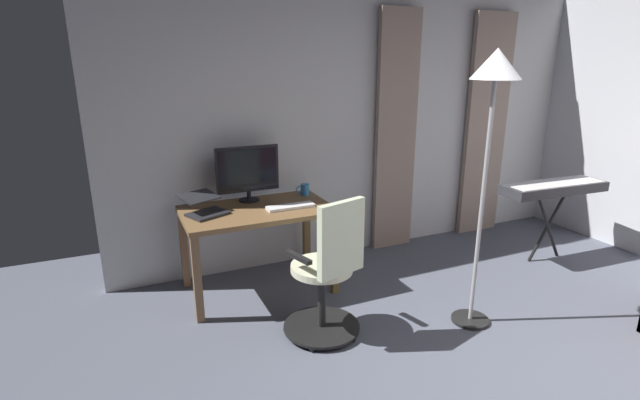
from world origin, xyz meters
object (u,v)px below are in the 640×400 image
office_chair (328,275)px  piano_keyboard (553,189)px  laptop (204,207)px  desk (257,220)px  computer_monitor (248,171)px  mug_coffee (304,189)px  floor_lamp (493,95)px  computer_keyboard (291,207)px

office_chair → piano_keyboard: size_ratio=0.96×
office_chair → laptop: bearing=109.7°
desk → computer_monitor: 0.44m
computer_monitor → mug_coffee: (-0.51, 0.03, -0.21)m
desk → floor_lamp: size_ratio=0.61×
computer_monitor → piano_keyboard: size_ratio=0.50×
computer_keyboard → laptop: bearing=-11.2°
computer_monitor → mug_coffee: 0.55m
office_chair → mug_coffee: 1.17m
office_chair → mug_coffee: office_chair is taller
desk → mug_coffee: (-0.51, -0.21, 0.15)m
mug_coffee → piano_keyboard: size_ratio=0.12×
computer_keyboard → mug_coffee: bearing=-128.8°
office_chair → desk: bearing=89.0°
computer_keyboard → mug_coffee: size_ratio=3.17×
desk → mug_coffee: size_ratio=9.68×
computer_keyboard → piano_keyboard: piano_keyboard is taller
laptop → piano_keyboard: (-3.20, 0.57, -0.07)m
laptop → mug_coffee: laptop is taller
floor_lamp → computer_keyboard: bearing=-45.1°
desk → floor_lamp: (-1.31, 1.16, 1.06)m
desk → piano_keyboard: 2.83m
computer_keyboard → desk: bearing=-22.0°
desk → floor_lamp: floor_lamp is taller
floor_lamp → piano_keyboard: bearing=-157.0°
desk → laptop: 0.45m
office_chair → floor_lamp: floor_lamp is taller
computer_keyboard → office_chair: bearing=88.3°
mug_coffee → computer_keyboard: bearing=51.2°
office_chair → floor_lamp: size_ratio=0.52×
mug_coffee → office_chair: bearing=76.0°
office_chair → computer_keyboard: (-0.02, -0.79, 0.27)m
office_chair → laptop: size_ratio=2.48×
computer_monitor → laptop: size_ratio=1.30×
mug_coffee → floor_lamp: (-0.80, 1.37, 0.90)m
computer_keyboard → laptop: (0.68, -0.13, 0.04)m
office_chair → piano_keyboard: (-2.55, -0.35, 0.24)m
piano_keyboard → floor_lamp: 1.87m
computer_keyboard → laptop: laptop is taller
computer_monitor → computer_keyboard: size_ratio=1.37×
desk → laptop: bearing=-4.0°
desk → computer_monitor: bearing=-90.5°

